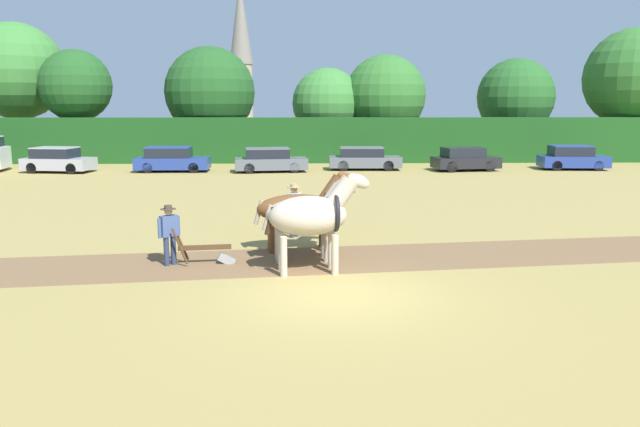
{
  "coord_description": "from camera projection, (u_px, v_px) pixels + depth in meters",
  "views": [
    {
      "loc": [
        -0.76,
        -13.16,
        4.21
      ],
      "look_at": [
        -0.32,
        4.07,
        1.1
      ],
      "focal_mm": 35.0,
      "sensor_mm": 36.0,
      "label": 1
    }
  ],
  "objects": [
    {
      "name": "ground_plane",
      "position": [
        339.0,
        295.0,
        13.71
      ],
      "size": [
        240.0,
        240.0,
        0.0
      ],
      "primitive_type": "plane",
      "color": "#998447"
    },
    {
      "name": "parked_car_left",
      "position": [
        58.0,
        160.0,
        37.35
      ],
      "size": [
        4.25,
        2.46,
        1.51
      ],
      "rotation": [
        0.0,
        0.0,
        -0.16
      ],
      "color": "#9E9EA8",
      "rests_on": "ground"
    },
    {
      "name": "tree_center_left",
      "position": [
        210.0,
        92.0,
        46.33
      ],
      "size": [
        6.67,
        6.67,
        8.23
      ],
      "color": "brown",
      "rests_on": "ground"
    },
    {
      "name": "parked_car_center_left",
      "position": [
        172.0,
        160.0,
        37.75
      ],
      "size": [
        4.42,
        1.9,
        1.51
      ],
      "rotation": [
        0.0,
        0.0,
        0.02
      ],
      "color": "navy",
      "rests_on": "ground"
    },
    {
      "name": "tree_far_right",
      "position": [
        634.0,
        78.0,
        45.67
      ],
      "size": [
        7.24,
        7.24,
        9.52
      ],
      "color": "brown",
      "rests_on": "ground"
    },
    {
      "name": "parked_car_right",
      "position": [
        465.0,
        159.0,
        38.24
      ],
      "size": [
        4.18,
        2.38,
        1.42
      ],
      "rotation": [
        0.0,
        0.0,
        0.15
      ],
      "color": "black",
      "rests_on": "ground"
    },
    {
      "name": "parked_car_center",
      "position": [
        270.0,
        160.0,
        37.57
      ],
      "size": [
        4.5,
        2.33,
        1.45
      ],
      "rotation": [
        0.0,
        0.0,
        0.12
      ],
      "color": "#565B66",
      "rests_on": "ground"
    },
    {
      "name": "church_spire",
      "position": [
        241.0,
        53.0,
        81.14
      ],
      "size": [
        3.07,
        3.07,
        19.91
      ],
      "color": "gray",
      "rests_on": "ground"
    },
    {
      "name": "tree_center_right",
      "position": [
        385.0,
        96.0,
        46.44
      ],
      "size": [
        6.01,
        6.01,
        7.63
      ],
      "color": "#4C3823",
      "rests_on": "ground"
    },
    {
      "name": "draft_horse_lead_right",
      "position": [
        306.0,
        214.0,
        16.5
      ],
      "size": [
        2.6,
        1.09,
        2.25
      ],
      "rotation": [
        0.0,
        0.0,
        0.12
      ],
      "color": "#B2A38E",
      "rests_on": "ground"
    },
    {
      "name": "farmer_beside_team",
      "position": [
        294.0,
        206.0,
        19.45
      ],
      "size": [
        0.46,
        0.53,
        1.69
      ],
      "rotation": [
        0.0,
        0.0,
        -0.68
      ],
      "color": "#28334C",
      "rests_on": "ground"
    },
    {
      "name": "plowed_furrow_strip",
      "position": [
        119.0,
        267.0,
        16.02
      ],
      "size": [
        31.74,
        6.78,
        0.01
      ],
      "primitive_type": "cube",
      "rotation": [
        0.0,
        0.0,
        0.12
      ],
      "color": "brown",
      "rests_on": "ground"
    },
    {
      "name": "draft_horse_lead_left",
      "position": [
        312.0,
        215.0,
        15.32
      ],
      "size": [
        2.68,
        1.27,
        2.55
      ],
      "rotation": [
        0.0,
        0.0,
        0.12
      ],
      "color": "#B2A38E",
      "rests_on": "ground"
    },
    {
      "name": "tree_center",
      "position": [
        327.0,
        104.0,
        46.63
      ],
      "size": [
        5.25,
        5.25,
        6.68
      ],
      "color": "#423323",
      "rests_on": "ground"
    },
    {
      "name": "tree_left",
      "position": [
        75.0,
        86.0,
        44.46
      ],
      "size": [
        5.09,
        5.09,
        7.86
      ],
      "color": "#423323",
      "rests_on": "ground"
    },
    {
      "name": "parked_car_far_right",
      "position": [
        572.0,
        158.0,
        38.86
      ],
      "size": [
        4.16,
        2.1,
        1.5
      ],
      "rotation": [
        0.0,
        0.0,
        -0.07
      ],
      "color": "navy",
      "rests_on": "ground"
    },
    {
      "name": "farmer_at_plow",
      "position": [
        169.0,
        231.0,
        16.09
      ],
      "size": [
        0.5,
        0.45,
        1.59
      ],
      "rotation": [
        0.0,
        0.0,
        -0.86
      ],
      "color": "#28334C",
      "rests_on": "ground"
    },
    {
      "name": "hedgerow",
      "position": [
        315.0,
        140.0,
        43.2
      ],
      "size": [
        57.42,
        1.32,
        3.1
      ],
      "primitive_type": "cube",
      "color": "#194719",
      "rests_on": "ground"
    },
    {
      "name": "tree_far_left",
      "position": [
        16.0,
        71.0,
        46.27
      ],
      "size": [
        7.11,
        7.11,
        9.98
      ],
      "color": "#423323",
      "rests_on": "ground"
    },
    {
      "name": "tree_right",
      "position": [
        516.0,
        97.0,
        46.99
      ],
      "size": [
        5.75,
        5.75,
        7.4
      ],
      "color": "brown",
      "rests_on": "ground"
    },
    {
      "name": "parked_car_center_right",
      "position": [
        364.0,
        159.0,
        38.76
      ],
      "size": [
        4.49,
        1.88,
        1.41
      ],
      "rotation": [
        0.0,
        0.0,
        -0.02
      ],
      "color": "#565B66",
      "rests_on": "ground"
    },
    {
      "name": "draft_horse_trail_left",
      "position": [
        302.0,
        208.0,
        17.66
      ],
      "size": [
        3.0,
        1.13,
        2.32
      ],
      "rotation": [
        0.0,
        0.0,
        0.12
      ],
      "color": "brown",
      "rests_on": "ground"
    },
    {
      "name": "plow",
      "position": [
        210.0,
        252.0,
        16.3
      ],
      "size": [
        1.64,
        0.52,
        1.13
      ],
      "rotation": [
        0.0,
        0.0,
        0.12
      ],
      "color": "#4C331E",
      "rests_on": "ground"
    }
  ]
}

